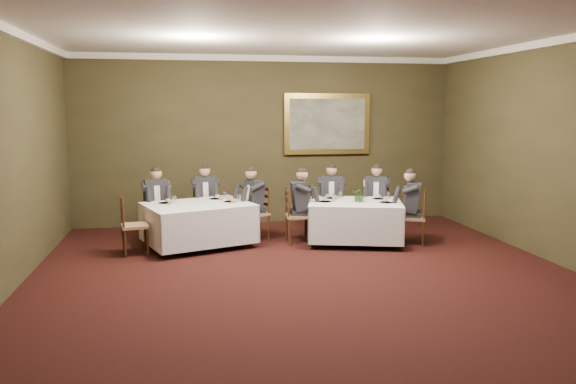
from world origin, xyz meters
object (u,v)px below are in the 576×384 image
object	(u,v)px
diner_main_backleft	(331,207)
diner_main_endleft	(298,214)
diner_sec_backleft	(157,212)
chair_main_backright	(376,219)
diner_main_endright	(413,216)
centerpiece	(360,194)
chair_main_endleft	(297,227)
table_main	(355,219)
candlestick	(364,193)
chair_sec_endleft	(135,238)
diner_main_backright	(377,207)
chair_sec_backleft	(157,224)
painting	(327,124)
chair_main_backleft	(331,218)
chair_sec_backright	(205,219)
chair_sec_endright	(256,224)
diner_sec_backright	(205,208)
diner_sec_endright	(255,212)
table_second	(198,221)
chair_main_endright	(413,229)

from	to	relation	value
diner_main_backleft	diner_main_endleft	distance (m)	1.03
diner_sec_backleft	chair_main_backright	bearing A→B (deg)	164.68
diner_main_endright	diner_sec_backleft	bearing A→B (deg)	98.78
diner_main_backleft	diner_main_endright	size ratio (longest dim) A/B	1.00
diner_main_endleft	centerpiece	size ratio (longest dim) A/B	4.54
chair_main_backright	chair_main_endleft	distance (m)	1.72
table_main	candlestick	bearing A→B (deg)	-17.76
chair_sec_endleft	candlestick	xyz separation A→B (m)	(4.01, 0.07, 0.63)
chair_main_backright	chair_sec_endleft	bearing A→B (deg)	36.43
diner_main_backright	chair_sec_backleft	bearing A→B (deg)	22.45
candlestick	painting	bearing A→B (deg)	93.94
candlestick	chair_main_backleft	bearing A→B (deg)	109.70
chair_main_backleft	diner_main_endright	bearing A→B (deg)	145.50
painting	diner_main_backright	bearing A→B (deg)	-65.22
candlestick	table_main	bearing A→B (deg)	162.24
diner_main_backleft	chair_sec_backright	size ratio (longest dim) A/B	1.35
diner_main_endleft	candlestick	bearing A→B (deg)	76.64
chair_main_backright	diner_sec_backleft	world-z (taller)	diner_sec_backleft
chair_main_backleft	chair_sec_endleft	world-z (taller)	same
chair_main_endleft	diner_sec_backleft	xyz separation A→B (m)	(-2.53, 0.68, 0.23)
chair_sec_backright	chair_main_endleft	bearing A→B (deg)	142.78
chair_sec_backleft	diner_sec_backleft	bearing A→B (deg)	90.00
chair_main_endleft	chair_sec_endright	distance (m)	0.79
table_main	diner_sec_backleft	size ratio (longest dim) A/B	1.44
diner_sec_backright	chair_sec_backright	bearing A→B (deg)	-90.00
diner_main_endleft	diner_sec_endright	xyz separation A→B (m)	(-0.73, 0.35, 0.00)
chair_main_backleft	diner_main_backleft	world-z (taller)	diner_main_backleft
chair_main_backright	centerpiece	bearing A→B (deg)	77.97
chair_main_backleft	chair_main_endleft	xyz separation A→B (m)	(-0.81, -0.67, 0.00)
chair_sec_endright	diner_sec_endright	xyz separation A→B (m)	(-0.01, -0.00, 0.23)
diner_sec_backright	diner_main_endleft	bearing A→B (deg)	143.23
table_second	chair_sec_backleft	distance (m)	1.05
diner_main_backright	chair_main_endright	xyz separation A→B (m)	(0.36, -0.97, -0.23)
centerpiece	candlestick	world-z (taller)	candlestick
diner_sec_backright	painting	size ratio (longest dim) A/B	0.72
chair_sec_backright	diner_sec_backright	distance (m)	0.23
chair_main_backleft	chair_sec_endright	distance (m)	1.55
table_main	chair_main_endright	world-z (taller)	chair_main_endright
diner_main_backleft	chair_sec_endleft	size ratio (longest dim) A/B	1.35
diner_main_endleft	candlestick	size ratio (longest dim) A/B	3.28
diner_main_backright	diner_sec_backright	xyz separation A→B (m)	(-3.29, 0.58, 0.00)
table_main	chair_sec_endleft	world-z (taller)	chair_sec_endleft
chair_sec_backright	diner_sec_backright	size ratio (longest dim) A/B	0.74
diner_main_endright	chair_sec_backleft	world-z (taller)	diner_main_endright
diner_sec_endright	chair_main_backleft	bearing A→B (deg)	-97.10
diner_main_endright	centerpiece	bearing A→B (deg)	100.48
diner_main_backleft	diner_main_endleft	size ratio (longest dim) A/B	1.00
chair_main_backright	chair_sec_backright	distance (m)	3.34
diner_main_endleft	chair_main_backleft	bearing A→B (deg)	132.16
diner_main_backleft	chair_main_endleft	world-z (taller)	diner_main_backleft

